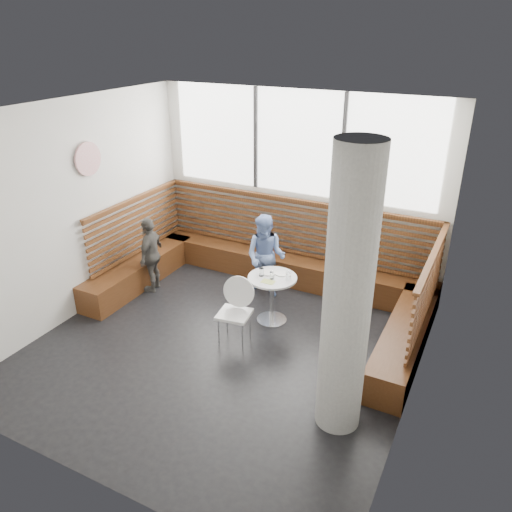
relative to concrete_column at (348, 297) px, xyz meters
The scene contains 15 objects.
room 1.95m from the concrete_column, 161.90° to the left, with size 5.00×5.00×3.20m.
booth 3.24m from the concrete_column, 127.94° to the left, with size 5.00×2.50×1.44m.
concrete_column is the anchor object (origin of this frame).
wall_art 4.48m from the concrete_column, 166.94° to the left, with size 0.50×0.50×0.03m, color white.
cafe_table 2.44m from the concrete_column, 135.08° to the left, with size 0.72×0.72×0.74m.
cafe_chair 2.24m from the concrete_column, 153.93° to the left, with size 0.45×0.44×0.95m.
adult_man 2.07m from the concrete_column, 104.39° to the left, with size 1.17×0.67×1.81m, color #464E34.
child_back 3.14m from the concrete_column, 131.75° to the left, with size 0.67×0.52×1.39m, color #7E9BDA.
child_left 4.19m from the concrete_column, 157.62° to the left, with size 0.75×0.31×1.28m, color #53514C.
plate_near 2.48m from the concrete_column, 135.23° to the left, with size 0.21×0.21×0.01m, color white.
plate_far 2.41m from the concrete_column, 130.99° to the left, with size 0.19×0.19×0.01m, color white.
glass_left 2.43m from the concrete_column, 138.63° to the left, with size 0.08×0.08×0.12m, color white.
glass_mid 2.30m from the concrete_column, 135.74° to the left, with size 0.07×0.07×0.10m, color white.
glass_right 2.20m from the concrete_column, 129.81° to the left, with size 0.07×0.07×0.12m, color white.
menu_card 2.25m from the concrete_column, 138.15° to the left, with size 0.19×0.13×0.00m, color #A5C64C.
Camera 1 is at (3.01, -4.92, 4.11)m, focal length 35.00 mm.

